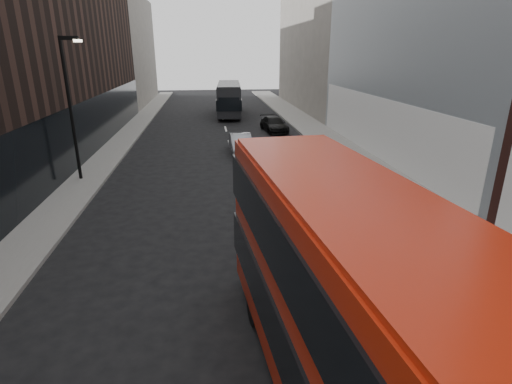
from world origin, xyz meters
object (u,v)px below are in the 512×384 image
object	(u,v)px
grey_bus	(229,98)
car_a	(307,167)
car_b	(241,144)
car_c	(274,124)
street_lamp	(71,100)
red_bus	(365,321)

from	to	relation	value
grey_bus	car_a	world-z (taller)	grey_bus
grey_bus	car_a	distance (m)	23.46
car_b	car_c	world-z (taller)	car_b
car_b	car_a	bearing A→B (deg)	-65.95
street_lamp	grey_bus	bearing A→B (deg)	67.74
red_bus	car_b	world-z (taller)	red_bus
red_bus	grey_bus	xyz separation A→B (m)	(0.00, 37.99, -0.65)
red_bus	grey_bus	bearing A→B (deg)	84.92
car_b	car_c	size ratio (longest dim) A/B	0.93
street_lamp	red_bus	distance (m)	18.41
grey_bus	car_b	size ratio (longest dim) A/B	2.64
street_lamp	grey_bus	size ratio (longest dim) A/B	0.68
street_lamp	red_bus	world-z (taller)	street_lamp
grey_bus	car_b	xyz separation A→B (m)	(-0.22, -17.07, -1.12)
car_a	car_c	bearing A→B (deg)	86.38
street_lamp	car_a	world-z (taller)	street_lamp
grey_bus	car_c	size ratio (longest dim) A/B	2.46
street_lamp	car_b	size ratio (longest dim) A/B	1.78
street_lamp	car_b	world-z (taller)	street_lamp
car_a	car_b	world-z (taller)	car_a
street_lamp	car_b	distance (m)	10.71
street_lamp	red_bus	bearing A→B (deg)	-60.52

